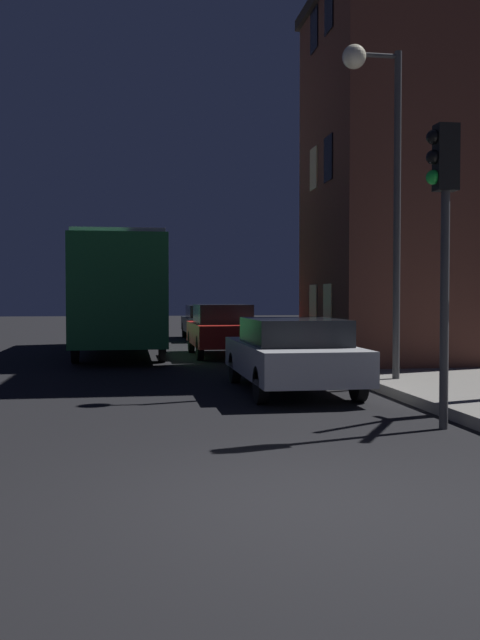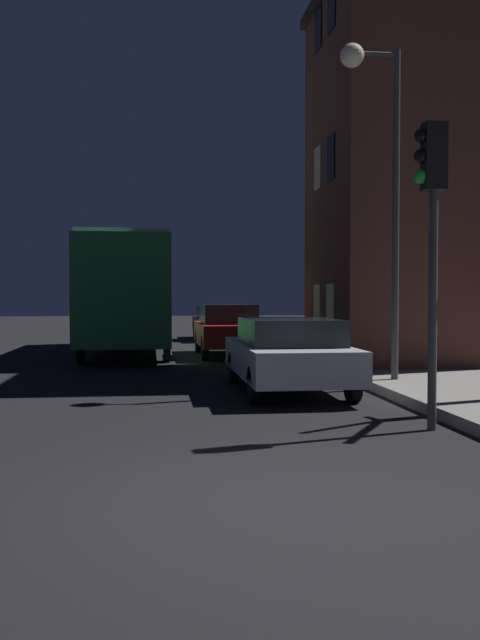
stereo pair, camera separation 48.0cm
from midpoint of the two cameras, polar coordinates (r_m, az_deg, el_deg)
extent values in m
plane|color=black|center=(6.58, 2.74, -14.18)|extent=(120.00, 120.00, 0.00)
cube|color=brown|center=(19.13, 11.66, 10.80)|extent=(3.98, 4.72, 9.22)
cube|color=#E5C67F|center=(17.63, 6.25, 1.11)|extent=(0.03, 0.70, 1.10)
cube|color=#E5C67F|center=(18.97, 5.15, 1.17)|extent=(0.03, 0.70, 1.10)
cube|color=black|center=(17.94, 6.29, 12.72)|extent=(0.03, 0.70, 1.10)
cube|color=#E5C67F|center=(19.27, 5.19, 11.97)|extent=(0.03, 0.70, 1.10)
cube|color=black|center=(18.95, 6.34, 23.50)|extent=(0.03, 0.70, 1.10)
cube|color=black|center=(20.21, 5.22, 22.10)|extent=(0.03, 0.70, 1.10)
cylinder|color=#38383A|center=(14.53, 11.52, 8.14)|extent=(0.14, 0.14, 6.46)
cylinder|color=#38383A|center=(15.05, 9.90, 20.14)|extent=(0.90, 0.09, 0.09)
sphere|color=#F4EAC6|center=(14.91, 8.15, 20.13)|extent=(0.47, 0.47, 0.47)
cylinder|color=#38383A|center=(10.05, 14.73, 0.73)|extent=(0.12, 0.12, 3.25)
cube|color=black|center=(10.22, 14.84, 12.45)|extent=(0.30, 0.24, 0.90)
sphere|color=black|center=(10.20, 13.90, 14.02)|extent=(0.20, 0.20, 0.20)
sphere|color=black|center=(10.15, 13.88, 12.53)|extent=(0.20, 0.20, 0.20)
sphere|color=green|center=(10.10, 13.87, 11.03)|extent=(0.20, 0.20, 0.20)
cube|color=#1E6B33|center=(23.06, -10.15, 2.23)|extent=(2.53, 10.09, 2.96)
cube|color=black|center=(23.07, -10.15, 3.55)|extent=(2.55, 9.29, 1.07)
cube|color=#B2B2B2|center=(23.12, -10.17, 6.05)|extent=(2.40, 9.59, 0.12)
cylinder|color=black|center=(26.38, -7.41, -1.02)|extent=(0.18, 0.96, 0.96)
cylinder|color=black|center=(26.42, -12.51, -1.04)|extent=(0.18, 0.96, 0.96)
cylinder|color=black|center=(19.83, -6.94, -1.98)|extent=(0.18, 0.96, 0.96)
cylinder|color=black|center=(19.89, -13.72, -2.01)|extent=(0.18, 0.96, 0.96)
cube|color=#B7BABF|center=(13.66, 3.06, -3.13)|extent=(1.90, 4.61, 0.60)
cube|color=black|center=(13.40, 3.27, -0.91)|extent=(1.67, 2.40, 0.48)
cylinder|color=black|center=(15.33, 5.05, -3.71)|extent=(0.18, 0.65, 0.65)
cylinder|color=black|center=(15.01, -1.33, -3.82)|extent=(0.18, 0.65, 0.65)
cylinder|color=black|center=(12.46, 8.37, -5.02)|extent=(0.18, 0.65, 0.65)
cylinder|color=black|center=(12.07, 0.53, -5.23)|extent=(0.18, 0.65, 0.65)
cube|color=#B21E19|center=(21.74, -2.14, -1.11)|extent=(1.77, 4.36, 0.65)
cube|color=black|center=(21.50, -2.07, 0.49)|extent=(1.56, 2.27, 0.57)
cylinder|color=black|center=(23.27, -0.60, -1.71)|extent=(0.18, 0.70, 0.70)
cylinder|color=black|center=(23.09, -4.51, -1.75)|extent=(0.18, 0.70, 0.70)
cylinder|color=black|center=(20.47, 0.54, -2.21)|extent=(0.18, 0.70, 0.70)
cylinder|color=black|center=(20.27, -3.91, -2.26)|extent=(0.18, 0.70, 0.70)
cube|color=black|center=(29.99, -3.25, -0.36)|extent=(1.71, 4.64, 0.59)
cube|color=black|center=(29.74, -3.21, 0.69)|extent=(1.51, 2.41, 0.52)
cylinder|color=black|center=(31.58, -2.13, -0.78)|extent=(0.18, 0.68, 0.68)
cylinder|color=black|center=(31.44, -4.91, -0.79)|extent=(0.18, 0.68, 0.68)
cylinder|color=black|center=(28.59, -1.43, -1.06)|extent=(0.18, 0.68, 0.68)
cylinder|color=black|center=(28.44, -4.49, -1.08)|extent=(0.18, 0.68, 0.68)
camera|label=1|loc=(0.24, -90.88, -0.03)|focal=40.00mm
camera|label=2|loc=(0.24, 89.12, 0.03)|focal=40.00mm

